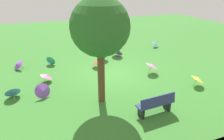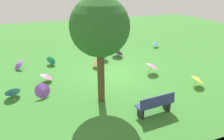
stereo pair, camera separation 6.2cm
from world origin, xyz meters
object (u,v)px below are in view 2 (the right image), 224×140
parasol_teal_1 (103,56)px  parasol_pink_0 (152,65)px  parasol_purple_2 (118,51)px  parasol_red_1 (96,62)px  parasol_yellow_0 (198,79)px  shade_tree (100,28)px  parasol_purple_0 (43,91)px  parasol_purple_1 (18,64)px  parasol_teal_0 (51,60)px  parasol_pink_1 (47,76)px  park_bench (156,104)px  parasol_blue_0 (156,44)px  parasol_blue_1 (12,91)px

parasol_teal_1 → parasol_pink_0: bearing=123.2°
parasol_purple_2 → parasol_red_1: bearing=35.9°
parasol_yellow_0 → parasol_pink_0: 2.63m
shade_tree → parasol_purple_0: bearing=-26.2°
parasol_purple_2 → parasol_purple_1: bearing=1.2°
parasol_teal_0 → parasol_red_1: (-2.59, 1.52, 0.03)m
parasol_purple_2 → parasol_pink_1: parasol_purple_2 is taller
park_bench → parasol_purple_1: 8.90m
shade_tree → parasol_purple_2: shade_tree is taller
parasol_blue_0 → parasol_purple_1: bearing=6.1°
shade_tree → parasol_blue_0: 9.84m
parasol_pink_0 → parasol_teal_0: bearing=-33.3°
parasol_teal_1 → parasol_purple_2: 1.36m
park_bench → parasol_teal_0: (3.44, -7.17, -0.15)m
parasol_purple_0 → parasol_purple_1: parasol_purple_0 is taller
parasol_blue_0 → parasol_pink_0: (3.10, 4.57, 0.22)m
park_bench → parasol_red_1: bearing=-81.5°
parasol_yellow_0 → parasol_blue_1: 9.16m
parasol_purple_0 → parasol_purple_1: (1.27, -4.04, -0.01)m
parasol_blue_0 → parasol_teal_1: 5.35m
parasol_purple_1 → parasol_pink_0: 8.23m
parasol_red_1 → parasol_purple_0: bearing=38.5°
parasol_blue_1 → parasol_teal_1: parasol_teal_1 is taller
parasol_yellow_0 → shade_tree: bearing=-4.7°
parasol_teal_0 → parasol_pink_1: parasol_teal_0 is taller
parasol_pink_0 → parasol_pink_1: parasol_pink_0 is taller
parasol_purple_1 → parasol_yellow_0: bearing=147.3°
shade_tree → parasol_purple_0: 4.06m
parasol_teal_1 → parasol_red_1: size_ratio=1.04×
parasol_yellow_0 → parasol_teal_1: parasol_teal_1 is taller
parasol_yellow_0 → parasol_purple_0: bearing=-12.2°
parasol_yellow_0 → parasol_purple_2: (2.14, -5.82, -0.02)m
parasol_teal_1 → parasol_red_1: (0.81, 1.05, -0.01)m
shade_tree → parasol_purple_2: (-2.97, -5.40, -2.92)m
shade_tree → parasol_purple_0: size_ratio=5.70×
parasol_pink_0 → parasol_pink_1: (5.92, -1.05, -0.16)m
parasol_purple_2 → shade_tree: bearing=61.2°
parasol_blue_0 → parasol_pink_0: size_ratio=0.96×
shade_tree → parasol_pink_1: shade_tree is taller
parasol_teal_0 → parasol_blue_1: size_ratio=0.86×
park_bench → parasol_purple_0: park_bench is taller
shade_tree → parasol_yellow_0: size_ratio=5.22×
parasol_blue_0 → parasol_red_1: bearing=22.8°
parasol_purple_1 → parasol_yellow_0: parasol_yellow_0 is taller
parasol_purple_1 → parasol_yellow_0: (-8.85, 5.67, 0.08)m
parasol_purple_1 → parasol_purple_2: size_ratio=0.75×
shade_tree → parasol_pink_1: size_ratio=6.10×
parasol_purple_2 → parasol_red_1: (2.09, 1.52, -0.06)m
parasol_purple_2 → parasol_pink_0: size_ratio=1.41×
park_bench → parasol_pink_0: size_ratio=1.99×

